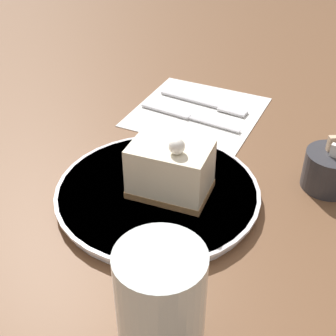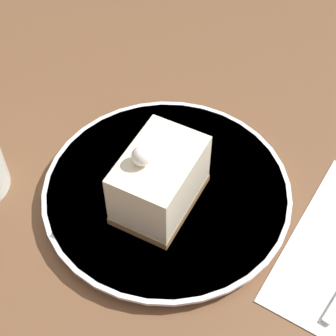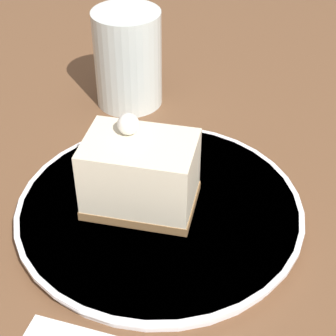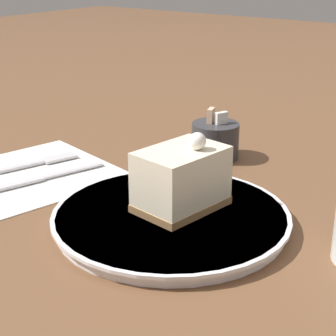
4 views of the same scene
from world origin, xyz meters
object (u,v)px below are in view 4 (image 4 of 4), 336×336
(plate, at_px, (171,218))
(fork, at_px, (32,164))
(cake_slice, at_px, (181,179))
(knife, at_px, (30,181))
(sugar_bowl, at_px, (215,140))

(plate, bearing_deg, fork, 173.83)
(cake_slice, relative_size, knife, 0.61)
(plate, relative_size, knife, 1.49)
(plate, xyz_separation_m, cake_slice, (0.00, 0.02, 0.04))
(plate, xyz_separation_m, sugar_bowl, (-0.08, 0.23, 0.02))
(knife, height_order, sugar_bowl, sugar_bowl)
(cake_slice, height_order, fork, cake_slice)
(plate, distance_m, fork, 0.28)
(fork, height_order, sugar_bowl, sugar_bowl)
(plate, bearing_deg, sugar_bowl, 109.55)
(plate, height_order, fork, plate)
(knife, xyz_separation_m, sugar_bowl, (0.15, 0.24, 0.02))
(plate, xyz_separation_m, knife, (-0.23, -0.02, -0.00))
(plate, relative_size, cake_slice, 2.46)
(cake_slice, distance_m, knife, 0.24)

